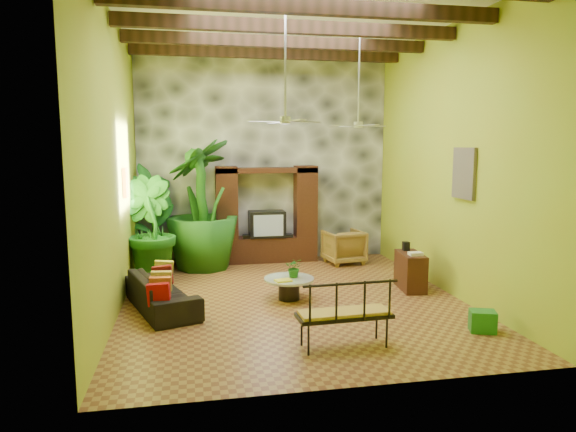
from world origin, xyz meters
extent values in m
plane|color=brown|center=(0.00, 0.00, 0.00)|extent=(7.00, 7.00, 0.00)
cube|color=silver|center=(0.00, 0.00, 5.00)|extent=(6.00, 7.00, 0.02)
cube|color=gold|center=(0.00, 3.50, 2.50)|extent=(6.00, 0.02, 5.00)
cube|color=gold|center=(-3.00, 0.00, 2.50)|extent=(0.02, 7.00, 5.00)
cube|color=gold|center=(3.00, 0.00, 2.50)|extent=(0.02, 7.00, 5.00)
cube|color=#323539|center=(0.00, 3.44, 2.50)|extent=(5.98, 0.10, 4.98)
cube|color=black|center=(0.00, -1.30, 4.78)|extent=(5.95, 0.16, 0.22)
cube|color=black|center=(0.00, 0.00, 4.78)|extent=(5.95, 0.16, 0.22)
cube|color=black|center=(0.00, 1.30, 4.78)|extent=(5.95, 0.16, 0.22)
cube|color=black|center=(0.00, 2.60, 4.78)|extent=(5.95, 0.16, 0.22)
cube|color=#34190E|center=(0.00, 3.14, 0.30)|extent=(2.40, 0.50, 0.60)
cube|color=#34190E|center=(-0.95, 3.14, 1.30)|extent=(0.50, 0.48, 2.00)
cube|color=#34190E|center=(0.95, 3.14, 1.30)|extent=(0.50, 0.48, 2.00)
cube|color=#34190E|center=(0.00, 3.14, 2.20)|extent=(2.40, 0.48, 0.12)
cube|color=black|center=(0.00, 3.12, 0.92)|extent=(0.85, 0.52, 0.62)
cube|color=#8C99A8|center=(0.00, 2.85, 0.92)|extent=(0.70, 0.02, 0.50)
cylinder|color=#ABABAF|center=(-0.20, -0.40, 4.10)|extent=(0.04, 0.04, 1.80)
cylinder|color=#ABABAF|center=(-0.20, -0.40, 3.20)|extent=(0.18, 0.18, 0.12)
cube|color=#ABABAF|center=(0.15, -0.31, 3.18)|extent=(0.58, 0.26, 0.01)
cube|color=#ABABAF|center=(-0.29, -0.05, 3.18)|extent=(0.26, 0.58, 0.01)
cube|color=#ABABAF|center=(-0.55, -0.49, 3.18)|extent=(0.58, 0.26, 0.01)
cube|color=#ABABAF|center=(-0.11, -0.75, 3.18)|extent=(0.26, 0.58, 0.01)
cylinder|color=#ABABAF|center=(1.60, 1.20, 4.10)|extent=(0.04, 0.04, 1.80)
cylinder|color=#ABABAF|center=(1.60, 1.20, 3.20)|extent=(0.18, 0.18, 0.12)
cube|color=#ABABAF|center=(1.95, 1.29, 3.18)|extent=(0.58, 0.26, 0.01)
cube|color=#ABABAF|center=(1.51, 1.55, 3.18)|extent=(0.26, 0.58, 0.01)
cube|color=#ABABAF|center=(1.25, 1.11, 3.18)|extent=(0.58, 0.26, 0.01)
cube|color=#ABABAF|center=(1.69, 0.85, 3.18)|extent=(0.26, 0.58, 0.01)
cube|color=gold|center=(-2.96, 1.00, 2.10)|extent=(0.06, 0.32, 0.55)
cube|color=#21557A|center=(2.96, -0.60, 2.30)|extent=(0.06, 0.70, 0.90)
imported|color=black|center=(-2.30, -0.16, 0.30)|extent=(1.40, 2.18, 0.59)
imported|color=brown|center=(1.77, 2.61, 0.40)|extent=(0.97, 0.99, 0.79)
imported|color=#1B671E|center=(-2.65, 2.81, 1.19)|extent=(1.50, 1.48, 2.39)
imported|color=#196119|center=(-2.65, 1.77, 1.09)|extent=(1.54, 1.53, 2.18)
imported|color=#1D5B18|center=(-1.53, 2.73, 1.46)|extent=(2.21, 2.21, 2.92)
cylinder|color=black|center=(-0.06, 0.01, 0.18)|extent=(0.38, 0.38, 0.36)
cylinder|color=silver|center=(-0.06, 0.01, 0.38)|extent=(0.91, 0.91, 0.04)
imported|color=#20651A|center=(0.05, 0.05, 0.58)|extent=(0.39, 0.36, 0.36)
cube|color=gold|center=(-0.20, -0.20, 0.42)|extent=(0.32, 0.25, 0.03)
cube|color=black|center=(0.28, -2.31, 0.45)|extent=(1.34, 0.50, 0.05)
cube|color=gold|center=(0.28, -2.31, 0.49)|extent=(1.28, 0.46, 0.06)
cube|color=black|center=(0.28, -2.55, 0.72)|extent=(1.33, 0.10, 0.54)
cube|color=#372211|center=(2.40, 0.23, 0.36)|extent=(0.50, 0.93, 0.71)
cube|color=#1D7033|center=(2.50, -2.14, 0.16)|extent=(0.44, 0.39, 0.32)
camera|label=1|loc=(-1.77, -8.89, 2.80)|focal=32.00mm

